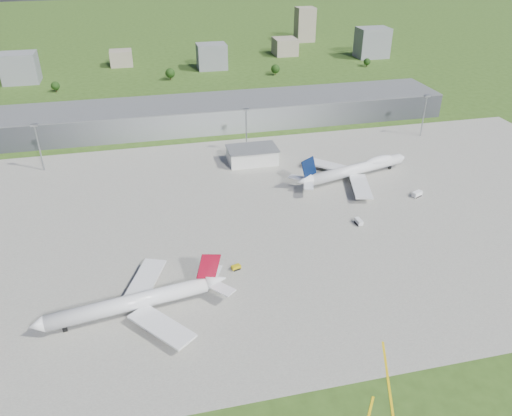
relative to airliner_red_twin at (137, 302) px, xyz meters
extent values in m
plane|color=#314E18|center=(54.22, 160.90, -4.72)|extent=(1400.00, 1400.00, 0.00)
cube|color=gray|center=(64.22, 50.90, -4.68)|extent=(360.00, 190.00, 0.08)
cube|color=gray|center=(54.22, 175.90, 2.78)|extent=(300.00, 42.00, 15.00)
cube|color=silver|center=(64.22, 110.90, -0.72)|extent=(26.00, 16.00, 8.00)
cylinder|color=gray|center=(-45.78, 125.90, 7.78)|extent=(0.70, 0.70, 25.00)
cube|color=gray|center=(-45.78, 125.90, 20.58)|extent=(3.50, 2.00, 1.20)
cylinder|color=gray|center=(64.22, 125.90, 7.78)|extent=(0.70, 0.70, 25.00)
cube|color=gray|center=(64.22, 125.90, 20.58)|extent=(3.50, 2.00, 1.20)
cylinder|color=gray|center=(174.22, 125.90, 7.78)|extent=(0.70, 0.70, 25.00)
cube|color=gray|center=(174.22, 125.90, 20.58)|extent=(3.50, 2.00, 1.20)
cylinder|color=silver|center=(-2.43, -0.38, 0.27)|extent=(52.80, 13.46, 5.44)
cone|color=silver|center=(-30.65, -4.77, 0.27)|extent=(5.32, 6.07, 5.44)
cone|color=silver|center=(27.14, 4.22, 0.99)|extent=(8.00, 6.49, 5.44)
cube|color=#910E07|center=(-4.22, -0.66, -1.42)|extent=(42.96, 8.83, 1.18)
cube|color=silver|center=(7.17, -11.97, -1.36)|extent=(21.14, 23.48, 0.82)
cube|color=silver|center=(3.20, 13.58, -1.36)|extent=(16.12, 24.93, 0.82)
cube|color=maroon|center=(24.90, 3.87, 7.52)|extent=(9.00, 1.84, 10.96)
cylinder|color=#38383D|center=(4.46, -8.94, -3.09)|extent=(5.37, 3.63, 2.90)
cylinder|color=#38383D|center=(1.54, 9.87, -3.09)|extent=(5.37, 3.63, 2.90)
cube|color=black|center=(3.57, -3.57, -3.59)|extent=(1.60, 1.30, 2.27)
cube|color=black|center=(2.32, 4.49, -3.59)|extent=(1.60, 1.30, 2.27)
cube|color=black|center=(-23.04, -3.58, -3.59)|extent=(1.60, 1.30, 2.27)
cylinder|color=silver|center=(111.85, 79.78, 0.27)|extent=(55.84, 20.02, 5.63)
cone|color=silver|center=(141.23, 87.66, 0.27)|extent=(5.84, 6.61, 5.63)
cone|color=silver|center=(81.15, 71.55, 1.00)|extent=(8.47, 7.32, 5.63)
cube|color=#1D3DA0|center=(113.60, 80.25, -1.47)|extent=(45.19, 14.19, 1.18)
ellipsoid|color=silver|center=(125.99, 83.57, 1.96)|extent=(18.86, 10.10, 5.07)
cube|color=silver|center=(100.41, 90.99, -1.36)|extent=(23.69, 23.69, 0.82)
cube|color=silver|center=(107.55, 64.36, -1.36)|extent=(14.45, 26.59, 0.82)
cube|color=#08163B|center=(83.34, 72.14, 7.63)|extent=(8.85, 2.78, 10.97)
cylinder|color=#38383D|center=(105.17, 86.45, -3.08)|extent=(5.58, 4.10, 2.91)
cylinder|color=#38383D|center=(97.76, 93.87, -3.08)|extent=(5.58, 4.10, 2.91)
cylinder|color=#38383D|center=(109.41, 70.67, -3.08)|extent=(5.58, 4.10, 2.91)
cylinder|color=#38383D|center=(106.70, 60.54, -3.08)|extent=(5.58, 4.10, 2.91)
cube|color=black|center=(105.53, 82.32, -3.58)|extent=(1.69, 1.43, 2.27)
cube|color=black|center=(107.64, 74.42, -3.58)|extent=(1.69, 1.43, 2.27)
cube|color=black|center=(133.77, 85.66, -3.58)|extent=(1.69, 1.43, 2.27)
cube|color=#C3A90B|center=(36.62, 16.41, -3.61)|extent=(3.82, 2.86, 1.36)
cube|color=black|center=(36.62, 16.41, -4.29)|extent=(3.37, 2.80, 0.70)
cube|color=silver|center=(94.82, 36.59, -3.26)|extent=(2.38, 4.81, 2.06)
cube|color=black|center=(94.82, 36.59, -4.29)|extent=(2.44, 4.11, 0.70)
cube|color=white|center=(132.30, 54.00, -3.14)|extent=(5.69, 4.32, 2.29)
cube|color=black|center=(132.30, 54.00, -4.29)|extent=(5.03, 4.11, 0.70)
cube|color=slate|center=(-85.78, 310.90, 7.28)|extent=(28.00, 22.00, 24.00)
cube|color=gray|center=(-5.78, 350.90, 2.28)|extent=(20.00, 18.00, 14.00)
cube|color=slate|center=(74.22, 320.90, 6.28)|extent=(26.00, 20.00, 22.00)
cube|color=gray|center=(154.22, 360.90, 3.28)|extent=(22.00, 24.00, 16.00)
cube|color=slate|center=(234.22, 330.90, 9.28)|extent=(30.00, 22.00, 28.00)
cube|color=gray|center=(194.22, 420.90, 13.28)|extent=(20.00, 18.00, 36.00)
cylinder|color=#382314|center=(-55.78, 275.90, -3.22)|extent=(0.70, 0.70, 3.00)
sphere|color=black|center=(-55.78, 275.90, 0.16)|extent=(6.75, 6.75, 6.75)
cylinder|color=#382314|center=(34.22, 290.90, -2.92)|extent=(0.70, 0.70, 3.60)
sphere|color=black|center=(34.22, 290.90, 1.13)|extent=(8.10, 8.10, 8.10)
cylinder|color=#382314|center=(124.22, 285.90, -3.02)|extent=(0.70, 0.70, 3.40)
sphere|color=black|center=(124.22, 285.90, 0.81)|extent=(7.65, 7.65, 7.65)
cylinder|color=#382314|center=(214.22, 295.90, -3.32)|extent=(0.70, 0.70, 2.80)
sphere|color=black|center=(214.22, 295.90, -0.17)|extent=(6.30, 6.30, 6.30)
camera|label=1|loc=(9.42, -133.80, 108.29)|focal=35.00mm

